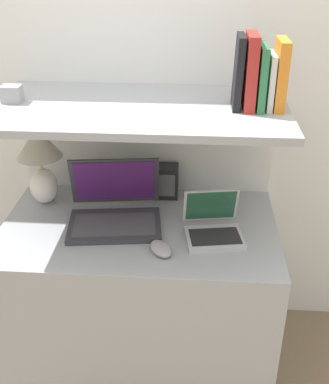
{
  "coord_description": "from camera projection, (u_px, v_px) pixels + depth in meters",
  "views": [
    {
      "loc": [
        0.22,
        -1.29,
        1.73
      ],
      "look_at": [
        0.1,
        0.33,
        0.87
      ],
      "focal_mm": 45.0,
      "sensor_mm": 36.0,
      "label": 1
    }
  ],
  "objects": [
    {
      "name": "wall_back",
      "position": [
        147.0,
        79.0,
        2.03
      ],
      "size": [
        6.0,
        0.05,
        2.4
      ],
      "color": "white",
      "rests_on": "ground_plane"
    },
    {
      "name": "desk",
      "position": [
        141.0,
        296.0,
        2.08
      ],
      "size": [
        1.09,
        0.65,
        0.71
      ],
      "color": "#999EA3",
      "rests_on": "ground_plane"
    },
    {
      "name": "back_riser",
      "position": [
        148.0,
        211.0,
        2.28
      ],
      "size": [
        1.09,
        0.04,
        1.16
      ],
      "color": "white",
      "rests_on": "ground_plane"
    },
    {
      "name": "shelf",
      "position": [
        138.0,
        109.0,
        1.76
      ],
      "size": [
        1.09,
        0.59,
        0.03
      ],
      "color": "#999EA3",
      "rests_on": "back_riser"
    },
    {
      "name": "table_lamp",
      "position": [
        40.0,
        157.0,
        1.98
      ],
      "size": [
        0.19,
        0.19,
        0.34
      ],
      "color": "white",
      "rests_on": "desk"
    },
    {
      "name": "laptop_large",
      "position": [
        115.0,
        210.0,
        1.92
      ],
      "size": [
        0.4,
        0.35,
        0.24
      ],
      "color": "#333338",
      "rests_on": "desk"
    },
    {
      "name": "laptop_small",
      "position": [
        213.0,
        227.0,
        1.83
      ],
      "size": [
        0.24,
        0.24,
        0.17
      ],
      "color": "silver",
      "rests_on": "desk"
    },
    {
      "name": "computer_mouse",
      "position": [
        161.0,
        249.0,
        1.74
      ],
      "size": [
        0.11,
        0.13,
        0.03
      ],
      "color": "#99999E",
      "rests_on": "desk"
    },
    {
      "name": "router_box",
      "position": [
        165.0,
        181.0,
        2.1
      ],
      "size": [
        0.11,
        0.09,
        0.14
      ],
      "color": "black",
      "rests_on": "desk"
    },
    {
      "name": "book_orange",
      "position": [
        280.0,
        75.0,
        1.66
      ],
      "size": [
        0.04,
        0.15,
        0.24
      ],
      "color": "orange",
      "rests_on": "shelf"
    },
    {
      "name": "book_white",
      "position": [
        270.0,
        81.0,
        1.68
      ],
      "size": [
        0.02,
        0.13,
        0.19
      ],
      "color": "silver",
      "rests_on": "shelf"
    },
    {
      "name": "book_green",
      "position": [
        261.0,
        77.0,
        1.67
      ],
      "size": [
        0.03,
        0.17,
        0.22
      ],
      "color": "#2D7042",
      "rests_on": "shelf"
    },
    {
      "name": "book_red",
      "position": [
        250.0,
        72.0,
        1.67
      ],
      "size": [
        0.04,
        0.16,
        0.26
      ],
      "color": "#A82823",
      "rests_on": "shelf"
    },
    {
      "name": "book_black",
      "position": [
        238.0,
        72.0,
        1.67
      ],
      "size": [
        0.03,
        0.14,
        0.25
      ],
      "color": "black",
      "rests_on": "shelf"
    },
    {
      "name": "shelf_gadget",
      "position": [
        12.0,
        94.0,
        1.77
      ],
      "size": [
        0.07,
        0.06,
        0.06
      ],
      "color": "#99999E",
      "rests_on": "shelf"
    }
  ]
}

